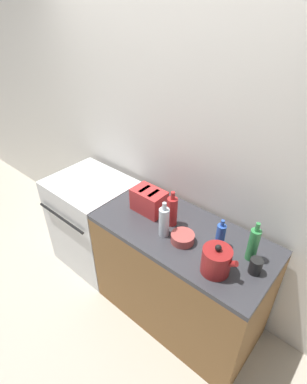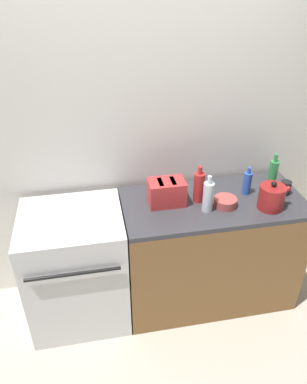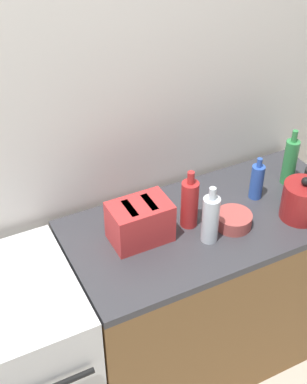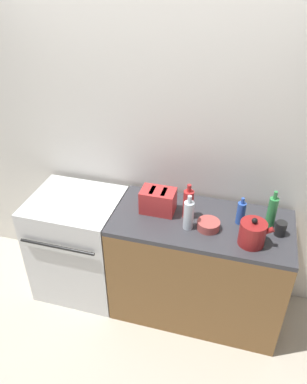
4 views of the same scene
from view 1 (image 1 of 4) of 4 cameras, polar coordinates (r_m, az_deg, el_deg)
name	(u,v)px [view 1 (image 1 of 4)]	position (r m, az deg, el deg)	size (l,w,h in m)	color
ground_plane	(113,305)	(2.92, -7.63, -20.48)	(12.00, 12.00, 0.00)	beige
wall_back	(165,149)	(2.44, 2.16, 8.26)	(8.00, 0.05, 2.60)	silver
stove	(94,221)	(3.00, -11.24, -5.48)	(0.71, 0.66, 0.94)	silver
counter_block	(179,276)	(2.49, 4.92, -15.64)	(1.33, 0.64, 0.94)	brown
kettle	(216,261)	(1.87, 11.90, -12.67)	(0.22, 0.18, 0.21)	maroon
toaster	(149,201)	(2.28, -0.86, -1.66)	(0.26, 0.17, 0.18)	red
bottle_blue	(221,235)	(2.03, 12.65, -8.04)	(0.06, 0.06, 0.22)	#2D56B7
bottle_green	(253,244)	(1.98, 18.46, -9.41)	(0.07, 0.07, 0.29)	#338C47
bottle_red	(172,211)	(2.14, 3.57, -3.63)	(0.08, 0.08, 0.28)	#B72828
bottle_clear	(164,222)	(2.05, 2.01, -5.66)	(0.07, 0.07, 0.27)	silver
cup_black	(256,266)	(1.95, 18.87, -13.20)	(0.08, 0.08, 0.10)	black
bowl	(183,238)	(2.06, 5.57, -8.68)	(0.16, 0.16, 0.06)	#B24C47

